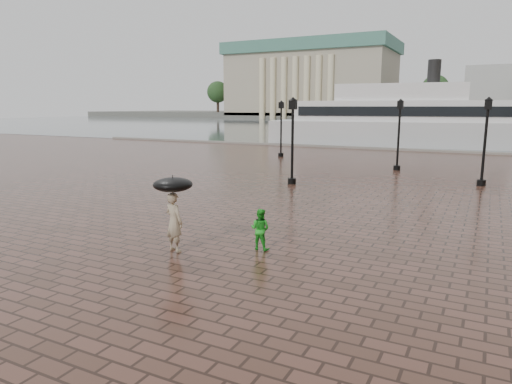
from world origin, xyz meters
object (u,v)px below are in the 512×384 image
at_px(adult_pedestrian, 174,222).
at_px(child_pedestrian, 260,229).
at_px(street_lamps, 404,135).
at_px(ferry_near, 398,121).

xyz_separation_m(adult_pedestrian, child_pedestrian, (2.08, 1.26, -0.25)).
bearing_deg(street_lamps, child_pedestrian, -92.54).
bearing_deg(street_lamps, adult_pedestrian, -98.36).
xyz_separation_m(street_lamps, child_pedestrian, (-0.82, -18.52, -1.73)).
bearing_deg(child_pedestrian, ferry_near, -85.29).
bearing_deg(child_pedestrian, street_lamps, -92.37).
height_order(adult_pedestrian, child_pedestrian, adult_pedestrian).
relative_size(child_pedestrian, ferry_near, 0.04).
xyz_separation_m(street_lamps, ferry_near, (-3.86, 19.75, 0.28)).
xyz_separation_m(child_pedestrian, ferry_near, (-3.04, 38.27, 2.00)).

